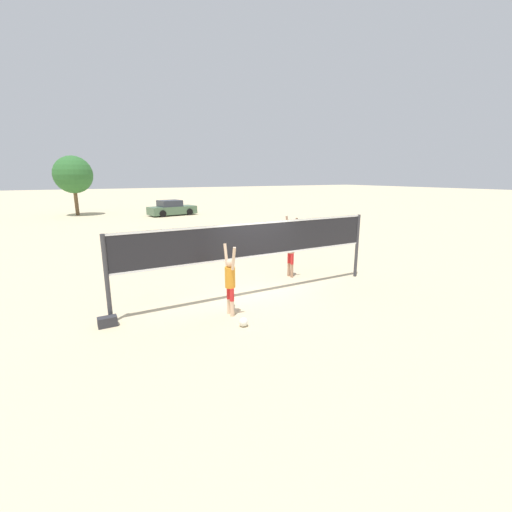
{
  "coord_description": "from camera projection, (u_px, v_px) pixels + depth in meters",
  "views": [
    {
      "loc": [
        -5.1,
        -9.07,
        3.75
      ],
      "look_at": [
        0.0,
        0.0,
        1.29
      ],
      "focal_mm": 24.0,
      "sensor_mm": 36.0,
      "label": 1
    }
  ],
  "objects": [
    {
      "name": "parked_car_near",
      "position": [
        172.0,
        209.0,
        32.88
      ],
      "size": [
        4.66,
        2.54,
        1.45
      ],
      "rotation": [
        0.0,
        0.0,
        0.16
      ],
      "color": "#4C6B4C",
      "rests_on": "ground_plane"
    },
    {
      "name": "player_spiker",
      "position": [
        230.0,
        279.0,
        9.19
      ],
      "size": [
        0.28,
        0.68,
        1.97
      ],
      "rotation": [
        0.0,
        0.0,
        1.57
      ],
      "color": "beige",
      "rests_on": "ground_plane"
    },
    {
      "name": "gear_bag",
      "position": [
        107.0,
        322.0,
        8.68
      ],
      "size": [
        0.46,
        0.24,
        0.26
      ],
      "color": "#2D2D33",
      "rests_on": "ground_plane"
    },
    {
      "name": "ground_plane",
      "position": [
        256.0,
        295.0,
        10.99
      ],
      "size": [
        200.0,
        200.0,
        0.0
      ],
      "primitive_type": "plane",
      "color": "beige"
    },
    {
      "name": "volleyball",
      "position": [
        244.0,
        322.0,
        8.69
      ],
      "size": [
        0.24,
        0.24,
        0.24
      ],
      "color": "silver",
      "rests_on": "ground_plane"
    },
    {
      "name": "tree_left_cluster",
      "position": [
        73.0,
        175.0,
        32.19
      ],
      "size": [
        3.49,
        3.49,
        5.58
      ],
      "color": "brown",
      "rests_on": "ground_plane"
    },
    {
      "name": "volleyball_net",
      "position": [
        256.0,
        244.0,
        10.6
      ],
      "size": [
        8.79,
        0.12,
        2.35
      ],
      "color": "#38383D",
      "rests_on": "ground_plane"
    },
    {
      "name": "player_blocker",
      "position": [
        291.0,
        245.0,
        12.72
      ],
      "size": [
        0.28,
        0.72,
        2.28
      ],
      "rotation": [
        0.0,
        0.0,
        -1.57
      ],
      "color": "tan",
      "rests_on": "ground_plane"
    }
  ]
}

